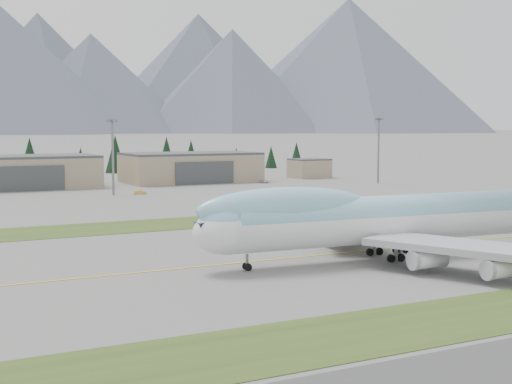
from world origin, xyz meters
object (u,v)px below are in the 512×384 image
boeing_747_freighter (390,218)px  hangar_right (191,167)px  service_vehicle_b (140,194)px  hangar_center (22,172)px  service_vehicle_c (264,183)px

boeing_747_freighter → hangar_right: boeing_747_freighter is taller
boeing_747_freighter → hangar_right: 160.04m
hangar_right → service_vehicle_b: bearing=-129.9°
boeing_747_freighter → hangar_center: 159.73m
hangar_center → hangar_right: bearing=0.0°
boeing_747_freighter → hangar_right: bearing=82.9°
boeing_747_freighter → service_vehicle_b: size_ratio=18.80×
hangar_center → service_vehicle_c: bearing=-12.3°
hangar_center → boeing_747_freighter: bearing=-79.5°
hangar_right → service_vehicle_c: 28.11m
hangar_right → service_vehicle_b: size_ratio=12.47×
boeing_747_freighter → hangar_center: bearing=104.6°
hangar_center → service_vehicle_b: hangar_center is taller
boeing_747_freighter → service_vehicle_b: bearing=94.6°
service_vehicle_b → hangar_center: bearing=47.6°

